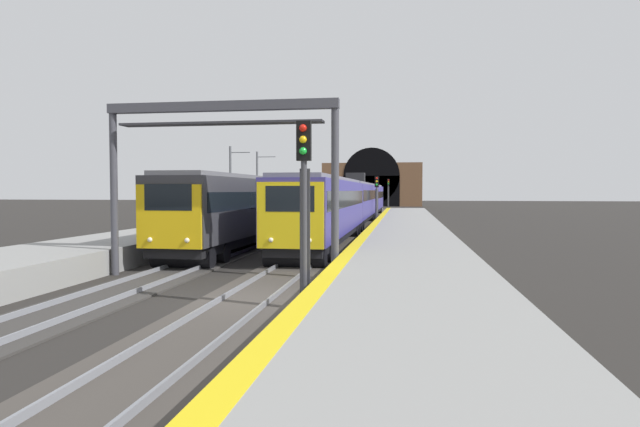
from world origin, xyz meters
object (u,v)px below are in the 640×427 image
object	(u,v)px
railway_signal_near	(304,197)
overhead_signal_gantry	(221,144)
train_main_approaching	(355,201)
train_adjacent_platform	(311,200)
catenary_mast_far	(258,185)
railway_signal_far	(388,191)
catenary_mast_near	(231,184)
railway_signal_mid	(377,195)

from	to	relation	value
railway_signal_near	overhead_signal_gantry	bearing A→B (deg)	-141.04
train_main_approaching	train_adjacent_platform	bearing A→B (deg)	-110.44
railway_signal_near	catenary_mast_far	distance (m)	46.98
overhead_signal_gantry	catenary_mast_far	bearing A→B (deg)	13.59
railway_signal_far	catenary_mast_far	xyz separation A→B (m)	(-31.11, 13.71, 0.80)
catenary_mast_far	train_main_approaching	bearing A→B (deg)	-127.59
train_adjacent_platform	overhead_signal_gantry	world-z (taller)	overhead_signal_gantry
railway_signal_far	train_main_approaching	bearing A→B (deg)	-2.64
catenary_mast_near	catenary_mast_far	xyz separation A→B (m)	(9.48, -0.01, 0.09)
catenary_mast_near	catenary_mast_far	distance (m)	9.48
railway_signal_mid	catenary_mast_near	distance (m)	14.02
railway_signal_near	railway_signal_far	size ratio (longest dim) A/B	0.99
railway_signal_mid	catenary_mast_near	world-z (taller)	catenary_mast_near
train_main_approaching	catenary_mast_near	size ratio (longest dim) A/B	7.77
train_main_approaching	railway_signal_far	bearing A→B (deg)	177.47
railway_signal_mid	catenary_mast_far	distance (m)	15.34
overhead_signal_gantry	train_main_approaching	bearing A→B (deg)	-4.13
railway_signal_far	catenary_mast_far	world-z (taller)	catenary_mast_far
railway_signal_near	catenary_mast_far	bearing A→B (deg)	-163.03
railway_signal_near	catenary_mast_near	bearing A→B (deg)	-158.84
train_main_approaching	catenary_mast_far	distance (m)	15.06
train_adjacent_platform	railway_signal_near	bearing A→B (deg)	10.55
train_main_approaching	overhead_signal_gantry	xyz separation A→B (m)	(-30.76, 2.22, 2.71)
train_main_approaching	overhead_signal_gantry	distance (m)	30.96
train_adjacent_platform	catenary_mast_near	distance (m)	7.84
train_main_approaching	railway_signal_far	distance (m)	40.29
catenary_mast_near	railway_signal_near	bearing A→B (deg)	-158.84
railway_signal_near	catenary_mast_near	world-z (taller)	catenary_mast_near
railway_signal_far	overhead_signal_gantry	xyz separation A→B (m)	(-71.00, 4.07, 1.86)
railway_signal_far	railway_signal_mid	bearing A→B (deg)	0.00
railway_signal_near	railway_signal_mid	xyz separation A→B (m)	(38.14, 0.00, -0.26)
railway_signal_mid	overhead_signal_gantry	size ratio (longest dim) A/B	0.53
train_adjacent_platform	railway_signal_far	size ratio (longest dim) A/B	12.30
train_main_approaching	railway_signal_far	xyz separation A→B (m)	(40.24, -1.85, 0.85)
overhead_signal_gantry	catenary_mast_near	xyz separation A→B (m)	(30.41, 9.65, -1.15)
catenary_mast_near	catenary_mast_far	world-z (taller)	catenary_mast_far
overhead_signal_gantry	catenary_mast_near	size ratio (longest dim) A/B	1.18
train_main_approaching	overhead_signal_gantry	size ratio (longest dim) A/B	6.58
railway_signal_far	catenary_mast_far	bearing A→B (deg)	-23.79
train_adjacent_platform	railway_signal_far	distance (m)	39.09
railway_signal_mid	catenary_mast_near	xyz separation A→B (m)	(-2.69, 13.72, 1.01)
railway_signal_mid	catenary_mast_near	bearing A→B (deg)	-78.92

